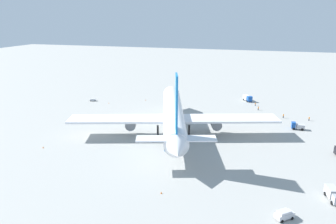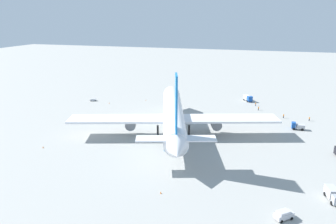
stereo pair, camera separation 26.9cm
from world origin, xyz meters
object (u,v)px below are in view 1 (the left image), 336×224
object	(u,v)px
service_van	(284,214)
baggage_cart_1	(93,100)
ground_worker_3	(258,108)
traffic_cone_1	(161,193)
ground_worker_2	(283,116)
ground_worker_1	(309,119)
ground_worker_0	(255,104)
service_truck_0	(333,194)
service_truck_1	(297,126)
airliner	(173,115)
traffic_cone_0	(43,147)
service_truck_3	(248,98)
traffic_cone_3	(146,100)
traffic_cone_2	(109,103)

from	to	relation	value
service_van	baggage_cart_1	bearing A→B (deg)	49.07
ground_worker_3	traffic_cone_1	bearing A→B (deg)	165.48
service_van	ground_worker_2	size ratio (longest dim) A/B	2.44
baggage_cart_1	ground_worker_1	world-z (taller)	ground_worker_1
baggage_cart_1	ground_worker_0	bearing A→B (deg)	-79.96
service_truck_0	ground_worker_2	distance (m)	61.58
ground_worker_1	traffic_cone_1	size ratio (longest dim) A/B	3.03
service_truck_1	traffic_cone_1	world-z (taller)	service_truck_1
ground_worker_0	ground_worker_2	world-z (taller)	ground_worker_2
airliner	traffic_cone_1	bearing A→B (deg)	-168.56
service_van	traffic_cone_0	world-z (taller)	service_van
service_truck_3	baggage_cart_1	bearing A→B (deg)	106.42
airliner	traffic_cone_3	size ratio (longest dim) A/B	130.06
service_truck_0	traffic_cone_1	distance (m)	39.27
traffic_cone_0	traffic_cone_1	world-z (taller)	same
service_truck_0	traffic_cone_0	world-z (taller)	service_truck_0
traffic_cone_0	traffic_cone_1	xyz separation A→B (m)	(-15.17, -44.15, 0.00)
airliner	traffic_cone_0	size ratio (longest dim) A/B	130.06
ground_worker_3	traffic_cone_3	world-z (taller)	ground_worker_3
ground_worker_2	traffic_cone_2	bearing A→B (deg)	89.82
service_truck_1	service_van	world-z (taller)	service_truck_1
service_van	ground_worker_0	size ratio (longest dim) A/B	2.60
service_truck_1	traffic_cone_3	size ratio (longest dim) A/B	8.45
ground_worker_0	ground_worker_3	world-z (taller)	ground_worker_3
service_truck_1	baggage_cart_1	bearing A→B (deg)	80.59
service_truck_1	traffic_cone_1	xyz separation A→B (m)	(-56.56, 34.71, -1.04)
service_truck_0	ground_worker_0	xyz separation A→B (m)	(77.02, 19.49, -0.62)
service_truck_3	ground_worker_2	size ratio (longest dim) A/B	3.46
airliner	ground_worker_0	distance (m)	53.79
service_truck_0	service_truck_3	xyz separation A→B (m)	(84.91, 23.45, 0.07)
ground_worker_2	traffic_cone_3	world-z (taller)	ground_worker_2
traffic_cone_2	traffic_cone_1	bearing A→B (deg)	-145.25
traffic_cone_2	traffic_cone_3	distance (m)	18.11
service_truck_1	baggage_cart_1	distance (m)	94.13
airliner	service_truck_3	world-z (taller)	airliner
ground_worker_1	airliner	bearing A→B (deg)	121.52
airliner	traffic_cone_3	distance (m)	48.68
airliner	traffic_cone_2	xyz separation A→B (m)	(30.53, 40.51, -6.75)
service_van	ground_worker_2	distance (m)	71.80
traffic_cone_0	traffic_cone_2	bearing A→B (deg)	4.52
service_truck_3	service_van	distance (m)	96.36
ground_worker_0	ground_worker_1	bearing A→B (deg)	-128.16
baggage_cart_1	traffic_cone_0	bearing A→B (deg)	-166.15
service_truck_0	ground_worker_2	bearing A→B (deg)	7.36
baggage_cart_1	traffic_cone_3	world-z (taller)	baggage_cart_1
ground_worker_0	traffic_cone_1	size ratio (longest dim) A/B	2.98
service_truck_1	ground_worker_0	world-z (taller)	service_truck_1
airliner	service_truck_0	distance (m)	55.86
baggage_cart_1	ground_worker_3	xyz separation A→B (m)	(6.50, -78.46, 0.21)
baggage_cart_1	traffic_cone_3	size ratio (longest dim) A/B	6.49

